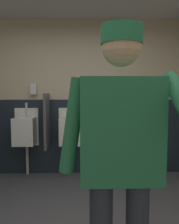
# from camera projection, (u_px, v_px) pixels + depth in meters

# --- Properties ---
(wall_back) EXTENTS (4.36, 0.12, 2.64)m
(wall_back) POSITION_uv_depth(u_px,v_px,m) (77.00, 98.00, 3.86)
(wall_back) COLOR beige
(wall_back) RESTS_ON ground_plane
(wainscot_band_back) EXTENTS (3.76, 0.03, 1.29)m
(wainscot_band_back) POSITION_uv_depth(u_px,v_px,m) (77.00, 137.00, 3.85)
(wainscot_band_back) COLOR #19232D
(wainscot_band_back) RESTS_ON ground_plane
(urinal_left) EXTENTS (0.40, 0.34, 1.24)m
(urinal_left) POSITION_uv_depth(u_px,v_px,m) (25.00, 131.00, 3.67)
(urinal_left) COLOR white
(urinal_left) RESTS_ON ground_plane
(urinal_middle) EXTENTS (0.40, 0.34, 1.24)m
(urinal_middle) POSITION_uv_depth(u_px,v_px,m) (70.00, 131.00, 3.69)
(urinal_middle) COLOR white
(urinal_middle) RESTS_ON ground_plane
(urinal_right) EXTENTS (0.40, 0.34, 1.24)m
(urinal_right) POSITION_uv_depth(u_px,v_px,m) (115.00, 130.00, 3.71)
(urinal_right) COLOR white
(urinal_right) RESTS_ON ground_plane
(privacy_divider_panel) EXTENTS (0.04, 0.40, 0.90)m
(privacy_divider_panel) POSITION_uv_depth(u_px,v_px,m) (47.00, 121.00, 3.59)
(privacy_divider_panel) COLOR #4C4C51
(person) EXTENTS (0.68, 0.60, 1.79)m
(person) POSITION_uv_depth(u_px,v_px,m) (120.00, 153.00, 1.28)
(person) COLOR #2D3342
(person) RESTS_ON ground_plane
(soap_dispenser) EXTENTS (0.10, 0.07, 0.18)m
(soap_dispenser) POSITION_uv_depth(u_px,v_px,m) (34.00, 89.00, 3.73)
(soap_dispenser) COLOR silver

